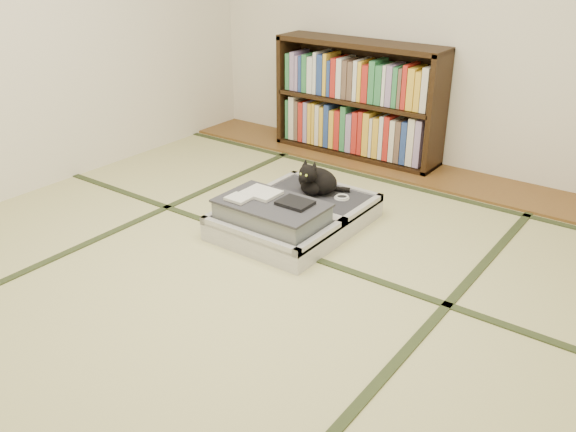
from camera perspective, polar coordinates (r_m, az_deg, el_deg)
The scene contains 8 objects.
floor at distance 3.31m, azimuth -4.31°, elevation -5.79°, with size 4.50×4.50×0.00m, color #C2BD81.
wood_strip at distance 4.84m, azimuth 11.19°, elevation 4.28°, with size 4.00×0.50×0.02m, color brown.
tatami_borders at distance 3.64m, azimuth 0.71°, elevation -2.53°, with size 4.00×4.50×0.01m.
bookcase at distance 4.99m, azimuth 6.54°, elevation 10.56°, with size 1.40×0.32×0.92m.
suitcase at distance 3.76m, azimuth 0.29°, elevation 0.05°, with size 0.72×0.96×0.28m.
cat at distance 3.94m, azimuth 2.60°, elevation 3.34°, with size 0.32×0.32×0.26m.
cable_coil at distance 3.91m, azimuth 5.06°, elevation 1.75°, with size 0.10×0.10×0.02m.
hanger at distance 4.01m, azimuth -3.88°, elevation 0.22°, with size 0.38×0.25×0.01m.
Camera 1 is at (1.87, -2.13, 1.70)m, focal length 38.00 mm.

